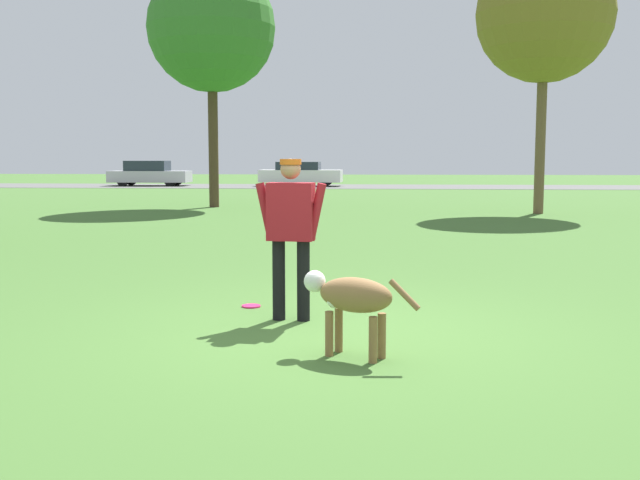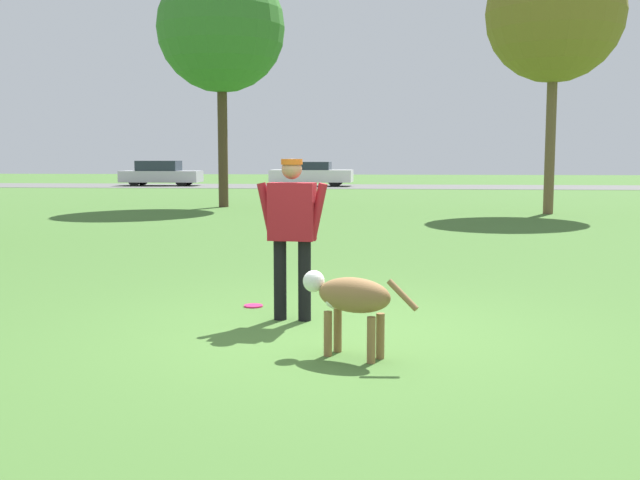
{
  "view_description": "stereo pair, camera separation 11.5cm",
  "coord_description": "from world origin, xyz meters",
  "px_view_note": "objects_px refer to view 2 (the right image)",
  "views": [
    {
      "loc": [
        0.43,
        -6.99,
        1.66
      ],
      "look_at": [
        -0.09,
        -0.24,
        0.9
      ],
      "focal_mm": 42.0,
      "sensor_mm": 36.0,
      "label": 1
    },
    {
      "loc": [
        0.54,
        -6.98,
        1.66
      ],
      "look_at": [
        -0.09,
        -0.24,
        0.9
      ],
      "focal_mm": 42.0,
      "sensor_mm": 36.0,
      "label": 2
    }
  ],
  "objects_px": {
    "tree_far_right": "(555,14)",
    "parked_car_white": "(311,174)",
    "frisbee": "(253,306)",
    "person": "(292,225)",
    "dog": "(350,298)",
    "tree_far_left": "(221,28)",
    "parked_car_silver": "(161,174)"
  },
  "relations": [
    {
      "from": "tree_far_right",
      "to": "parked_car_white",
      "type": "height_order",
      "value": "tree_far_right"
    },
    {
      "from": "frisbee",
      "to": "parked_car_white",
      "type": "xyz_separation_m",
      "value": [
        -2.82,
        32.93,
        0.67
      ]
    },
    {
      "from": "frisbee",
      "to": "tree_far_right",
      "type": "xyz_separation_m",
      "value": [
        6.04,
        13.94,
        5.6
      ]
    },
    {
      "from": "person",
      "to": "dog",
      "type": "xyz_separation_m",
      "value": [
        0.65,
        -1.34,
        -0.48
      ]
    },
    {
      "from": "person",
      "to": "tree_far_right",
      "type": "bearing_deg",
      "value": 75.46
    },
    {
      "from": "dog",
      "to": "tree_far_right",
      "type": "distance_m",
      "value": 17.4
    },
    {
      "from": "tree_far_left",
      "to": "parked_car_white",
      "type": "bearing_deg",
      "value": 86.3
    },
    {
      "from": "frisbee",
      "to": "tree_far_right",
      "type": "bearing_deg",
      "value": 66.57
    },
    {
      "from": "tree_far_right",
      "to": "parked_car_white",
      "type": "relative_size",
      "value": 1.67
    },
    {
      "from": "frisbee",
      "to": "tree_far_left",
      "type": "height_order",
      "value": "tree_far_left"
    },
    {
      "from": "tree_far_right",
      "to": "parked_car_white",
      "type": "xyz_separation_m",
      "value": [
        -8.86,
        19.0,
        -4.94
      ]
    },
    {
      "from": "tree_far_right",
      "to": "parked_car_white",
      "type": "distance_m",
      "value": 21.53
    },
    {
      "from": "dog",
      "to": "parked_car_white",
      "type": "xyz_separation_m",
      "value": [
        -3.99,
        34.91,
        0.18
      ]
    },
    {
      "from": "person",
      "to": "frisbee",
      "type": "bearing_deg",
      "value": 135.64
    },
    {
      "from": "tree_far_left",
      "to": "parked_car_silver",
      "type": "xyz_separation_m",
      "value": [
        -7.32,
        16.76,
        -5.03
      ]
    },
    {
      "from": "dog",
      "to": "person",
      "type": "bearing_deg",
      "value": -37.46
    },
    {
      "from": "tree_far_left",
      "to": "parked_car_white",
      "type": "height_order",
      "value": "tree_far_left"
    },
    {
      "from": "dog",
      "to": "tree_far_right",
      "type": "relative_size",
      "value": 0.13
    },
    {
      "from": "person",
      "to": "tree_far_left",
      "type": "distance_m",
      "value": 17.83
    },
    {
      "from": "dog",
      "to": "frisbee",
      "type": "bearing_deg",
      "value": -32.71
    },
    {
      "from": "dog",
      "to": "frisbee",
      "type": "xyz_separation_m",
      "value": [
        -1.17,
        1.97,
        -0.49
      ]
    },
    {
      "from": "person",
      "to": "frisbee",
      "type": "xyz_separation_m",
      "value": [
        -0.52,
        0.63,
        -0.96
      ]
    },
    {
      "from": "frisbee",
      "to": "tree_far_left",
      "type": "distance_m",
      "value": 17.41
    },
    {
      "from": "person",
      "to": "tree_far_left",
      "type": "height_order",
      "value": "tree_far_left"
    },
    {
      "from": "person",
      "to": "parked_car_silver",
      "type": "distance_m",
      "value": 35.38
    },
    {
      "from": "tree_far_right",
      "to": "parked_car_silver",
      "type": "xyz_separation_m",
      "value": [
        -17.27,
        18.8,
        -4.93
      ]
    },
    {
      "from": "parked_car_white",
      "to": "tree_far_right",
      "type": "bearing_deg",
      "value": -63.34
    },
    {
      "from": "frisbee",
      "to": "parked_car_silver",
      "type": "bearing_deg",
      "value": 108.94
    },
    {
      "from": "person",
      "to": "parked_car_silver",
      "type": "xyz_separation_m",
      "value": [
        -11.75,
        33.37,
        -0.3
      ]
    },
    {
      "from": "dog",
      "to": "parked_car_silver",
      "type": "bearing_deg",
      "value": -43.77
    },
    {
      "from": "frisbee",
      "to": "parked_car_white",
      "type": "bearing_deg",
      "value": 94.89
    },
    {
      "from": "frisbee",
      "to": "parked_car_silver",
      "type": "height_order",
      "value": "parked_car_silver"
    }
  ]
}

